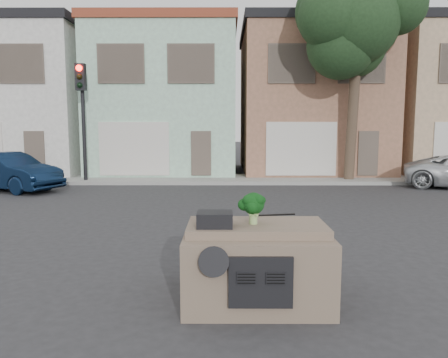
{
  "coord_description": "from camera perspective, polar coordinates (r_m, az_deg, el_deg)",
  "views": [
    {
      "loc": [
        -0.43,
        -9.12,
        2.47
      ],
      "look_at": [
        -0.47,
        0.5,
        1.3
      ],
      "focal_mm": 35.0,
      "sensor_mm": 36.0,
      "label": 1
    }
  ],
  "objects": [
    {
      "name": "wiper_arm",
      "position": [
        6.68,
        6.38,
        -4.68
      ],
      "size": [
        0.69,
        0.15,
        0.02
      ],
      "primitive_type": "cube",
      "rotation": [
        0.0,
        0.0,
        0.17
      ],
      "color": "black",
      "rests_on": "car_dashboard"
    },
    {
      "name": "tree_near",
      "position": [
        19.77,
        16.54,
        11.82
      ],
      "size": [
        4.4,
        4.0,
        8.5
      ],
      "primitive_type": "cube",
      "color": "#1C351A",
      "rests_on": "ground"
    },
    {
      "name": "instrument_hump",
      "position": [
        5.91,
        -1.21,
        -5.29
      ],
      "size": [
        0.48,
        0.38,
        0.2
      ],
      "primitive_type": "cube",
      "color": "black",
      "rests_on": "car_dashboard"
    },
    {
      "name": "townhouse_tan",
      "position": [
        24.07,
        11.01,
        9.92
      ],
      "size": [
        7.2,
        8.2,
        7.55
      ],
      "primitive_type": "cube",
      "color": "#9B6950",
      "rests_on": "ground"
    },
    {
      "name": "navy_sedan",
      "position": [
        18.73,
        -26.29,
        -1.36
      ],
      "size": [
        4.68,
        3.24,
        1.46
      ],
      "primitive_type": "imported",
      "rotation": [
        0.0,
        0.0,
        1.14
      ],
      "color": "#0B1C37",
      "rests_on": "ground"
    },
    {
      "name": "car_dashboard",
      "position": [
        6.43,
        4.15,
        -10.38
      ],
      "size": [
        2.0,
        1.8,
        1.12
      ],
      "primitive_type": "cube",
      "color": "#756250",
      "rests_on": "ground"
    },
    {
      "name": "ground_plane",
      "position": [
        9.46,
        2.87,
        -8.21
      ],
      "size": [
        120.0,
        120.0,
        0.0
      ],
      "primitive_type": "plane",
      "color": "#303033",
      "rests_on": "ground"
    },
    {
      "name": "sidewalk",
      "position": [
        19.77,
        1.48,
        -0.02
      ],
      "size": [
        40.0,
        3.0,
        0.15
      ],
      "primitive_type": "cube",
      "color": "gray",
      "rests_on": "ground"
    },
    {
      "name": "broccoli",
      "position": [
        6.06,
        3.85,
        -3.79
      ],
      "size": [
        0.39,
        0.39,
        0.45
      ],
      "primitive_type": "cube",
      "rotation": [
        0.0,
        0.0,
        6.24
      ],
      "color": "black",
      "rests_on": "car_dashboard"
    },
    {
      "name": "townhouse_white",
      "position": [
        25.91,
        -24.17,
        9.22
      ],
      "size": [
        7.2,
        8.2,
        7.55
      ],
      "primitive_type": "cube",
      "color": "silver",
      "rests_on": "ground"
    },
    {
      "name": "townhouse_mint",
      "position": [
        23.86,
        -7.27,
        10.02
      ],
      "size": [
        7.2,
        8.2,
        7.55
      ],
      "primitive_type": "cube",
      "color": "#A8D4B8",
      "rests_on": "ground"
    },
    {
      "name": "traffic_signal",
      "position": [
        19.58,
        -17.95,
        6.84
      ],
      "size": [
        0.4,
        0.4,
        5.1
      ],
      "primitive_type": "cube",
      "color": "black",
      "rests_on": "ground"
    }
  ]
}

